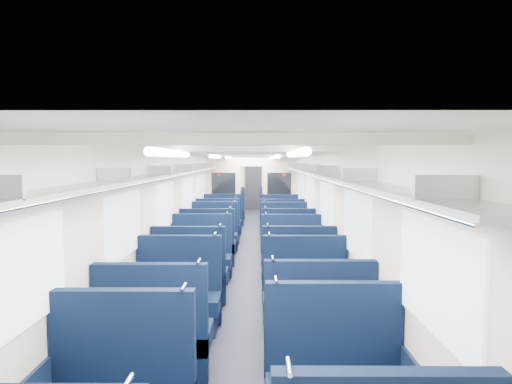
% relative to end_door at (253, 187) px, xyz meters
% --- Properties ---
extents(floor, '(2.80, 18.00, 0.01)m').
position_rel_end_door_xyz_m(floor, '(0.00, -8.94, -1.00)').
color(floor, black).
rests_on(floor, ground).
extents(ceiling, '(2.80, 18.00, 0.01)m').
position_rel_end_door_xyz_m(ceiling, '(0.00, -8.94, 1.35)').
color(ceiling, white).
rests_on(ceiling, wall_left).
extents(wall_left, '(0.02, 18.00, 2.35)m').
position_rel_end_door_xyz_m(wall_left, '(-1.40, -8.94, 0.18)').
color(wall_left, silver).
rests_on(wall_left, floor).
extents(dado_left, '(0.03, 17.90, 0.70)m').
position_rel_end_door_xyz_m(dado_left, '(-1.39, -8.94, -0.65)').
color(dado_left, black).
rests_on(dado_left, floor).
extents(wall_right, '(0.02, 18.00, 2.35)m').
position_rel_end_door_xyz_m(wall_right, '(1.40, -8.94, 0.18)').
color(wall_right, silver).
rests_on(wall_right, floor).
extents(dado_right, '(0.03, 17.90, 0.70)m').
position_rel_end_door_xyz_m(dado_right, '(1.39, -8.94, -0.65)').
color(dado_right, black).
rests_on(dado_right, floor).
extents(wall_far, '(2.80, 0.02, 2.35)m').
position_rel_end_door_xyz_m(wall_far, '(0.00, 0.06, 0.18)').
color(wall_far, silver).
rests_on(wall_far, floor).
extents(luggage_rack_left, '(0.36, 17.40, 0.18)m').
position_rel_end_door_xyz_m(luggage_rack_left, '(-1.21, -8.94, 0.97)').
color(luggage_rack_left, '#B2B5BA').
rests_on(luggage_rack_left, wall_left).
extents(luggage_rack_right, '(0.36, 17.40, 0.18)m').
position_rel_end_door_xyz_m(luggage_rack_right, '(1.21, -8.94, 0.97)').
color(luggage_rack_right, '#B2B5BA').
rests_on(luggage_rack_right, wall_right).
extents(windows, '(2.78, 15.60, 0.75)m').
position_rel_end_door_xyz_m(windows, '(0.00, -9.40, 0.42)').
color(windows, white).
rests_on(windows, wall_left).
extents(ceiling_fittings, '(2.70, 16.06, 0.11)m').
position_rel_end_door_xyz_m(ceiling_fittings, '(0.00, -9.20, 1.29)').
color(ceiling_fittings, silver).
rests_on(ceiling_fittings, ceiling).
extents(end_door, '(0.75, 0.06, 2.00)m').
position_rel_end_door_xyz_m(end_door, '(0.00, 0.00, 0.00)').
color(end_door, black).
rests_on(end_door, floor).
extents(bulkhead, '(2.80, 0.10, 2.35)m').
position_rel_end_door_xyz_m(bulkhead, '(-0.00, -5.56, 0.23)').
color(bulkhead, silver).
rests_on(bulkhead, floor).
extents(seat_4, '(1.11, 0.62, 1.24)m').
position_rel_end_door_xyz_m(seat_4, '(-0.83, -15.01, -0.62)').
color(seat_4, '#0B1835').
rests_on(seat_4, floor).
extents(seat_5, '(1.11, 0.62, 1.24)m').
position_rel_end_door_xyz_m(seat_5, '(0.83, -14.86, -0.62)').
color(seat_5, '#0B1835').
rests_on(seat_5, floor).
extents(seat_6, '(1.11, 0.62, 1.24)m').
position_rel_end_door_xyz_m(seat_6, '(-0.83, -13.76, -0.62)').
color(seat_6, '#0B1835').
rests_on(seat_6, floor).
extents(seat_7, '(1.11, 0.62, 1.24)m').
position_rel_end_door_xyz_m(seat_7, '(0.83, -13.76, -0.62)').
color(seat_7, '#0B1835').
rests_on(seat_7, floor).
extents(seat_8, '(1.11, 0.62, 1.24)m').
position_rel_end_door_xyz_m(seat_8, '(-0.83, -12.68, -0.62)').
color(seat_8, '#0B1835').
rests_on(seat_8, floor).
extents(seat_9, '(1.11, 0.62, 1.24)m').
position_rel_end_door_xyz_m(seat_9, '(0.83, -12.64, -0.62)').
color(seat_9, '#0B1835').
rests_on(seat_9, floor).
extents(seat_10, '(1.11, 0.62, 1.24)m').
position_rel_end_door_xyz_m(seat_10, '(-0.83, -11.47, -0.62)').
color(seat_10, '#0B1835').
rests_on(seat_10, floor).
extents(seat_11, '(1.11, 0.62, 1.24)m').
position_rel_end_door_xyz_m(seat_11, '(0.83, -11.52, -0.62)').
color(seat_11, '#0B1835').
rests_on(seat_11, floor).
extents(seat_12, '(1.11, 0.62, 1.24)m').
position_rel_end_door_xyz_m(seat_12, '(-0.83, -10.31, -0.62)').
color(seat_12, '#0B1835').
rests_on(seat_12, floor).
extents(seat_13, '(1.11, 0.62, 1.24)m').
position_rel_end_door_xyz_m(seat_13, '(0.83, -10.26, -0.62)').
color(seat_13, '#0B1835').
rests_on(seat_13, floor).
extents(seat_14, '(1.11, 0.62, 1.24)m').
position_rel_end_door_xyz_m(seat_14, '(-0.83, -9.11, -0.62)').
color(seat_14, '#0B1835').
rests_on(seat_14, floor).
extents(seat_15, '(1.11, 0.62, 1.24)m').
position_rel_end_door_xyz_m(seat_15, '(0.83, -9.21, -0.62)').
color(seat_15, '#0B1835').
rests_on(seat_15, floor).
extents(seat_16, '(1.11, 0.62, 1.24)m').
position_rel_end_door_xyz_m(seat_16, '(-0.83, -7.94, -0.62)').
color(seat_16, '#0B1835').
rests_on(seat_16, floor).
extents(seat_17, '(1.11, 0.62, 1.24)m').
position_rel_end_door_xyz_m(seat_17, '(0.83, -8.11, -0.62)').
color(seat_17, '#0B1835').
rests_on(seat_17, floor).
extents(seat_18, '(1.11, 0.62, 1.24)m').
position_rel_end_door_xyz_m(seat_18, '(-0.83, -6.82, -0.62)').
color(seat_18, '#0B1835').
rests_on(seat_18, floor).
extents(seat_19, '(1.11, 0.62, 1.24)m').
position_rel_end_door_xyz_m(seat_19, '(0.83, -6.91, -0.62)').
color(seat_19, '#0B1835').
rests_on(seat_19, floor).
extents(seat_20, '(1.11, 0.62, 1.24)m').
position_rel_end_door_xyz_m(seat_20, '(-0.83, -4.77, -0.62)').
color(seat_20, '#0B1835').
rests_on(seat_20, floor).
extents(seat_21, '(1.11, 0.62, 1.24)m').
position_rel_end_door_xyz_m(seat_21, '(0.83, -4.82, -0.62)').
color(seat_21, '#0B1835').
rests_on(seat_21, floor).
extents(seat_22, '(1.11, 0.62, 1.24)m').
position_rel_end_door_xyz_m(seat_22, '(-0.83, -3.68, -0.62)').
color(seat_22, '#0B1835').
rests_on(seat_22, floor).
extents(seat_23, '(1.11, 0.62, 1.24)m').
position_rel_end_door_xyz_m(seat_23, '(0.83, -3.75, -0.62)').
color(seat_23, '#0B1835').
rests_on(seat_23, floor).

